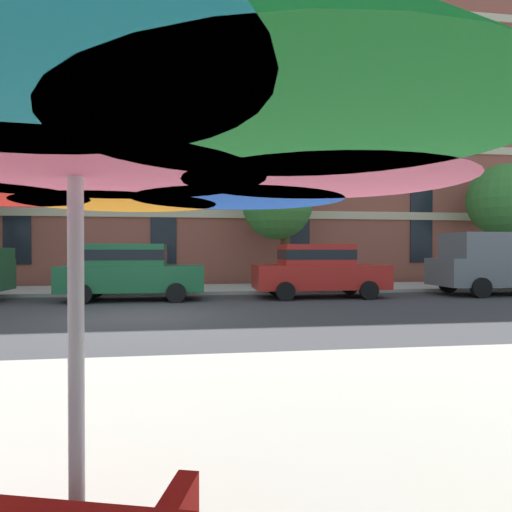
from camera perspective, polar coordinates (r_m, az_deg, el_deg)
The scene contains 9 objects.
ground_plane at distance 10.95m, azimuth -14.76°, elevation -7.58°, with size 120.00×120.00×0.00m, color #38383A.
sidewalk_far at distance 17.67m, azimuth -12.19°, elevation -4.23°, with size 56.00×3.60×0.12m, color #B2ADA3.
apartment_building at distance 26.57m, azimuth -10.93°, elevation 14.69°, with size 41.88×12.08×16.00m.
sedan_green at distance 14.60m, azimuth -15.64°, elevation -1.77°, with size 4.40×1.98×1.78m.
sedan_red at distance 15.06m, azimuth 7.99°, elevation -1.67°, with size 4.40×1.98×1.78m.
pickup_gray at distance 18.05m, azimuth 28.64°, elevation -1.12°, with size 5.10×2.12×2.20m.
street_tree_middle at distance 18.34m, azimuth 3.04°, elevation 7.16°, with size 2.92×2.89×5.20m.
street_tree_right at distance 22.40m, azimuth 29.30°, elevation 6.22°, with size 3.15×3.15×5.35m.
patio_umbrella at distance 1.89m, azimuth -22.17°, elevation 16.60°, with size 3.10×3.10×2.40m.
Camera 1 is at (1.26, -10.76, 1.57)m, focal length 31.24 mm.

